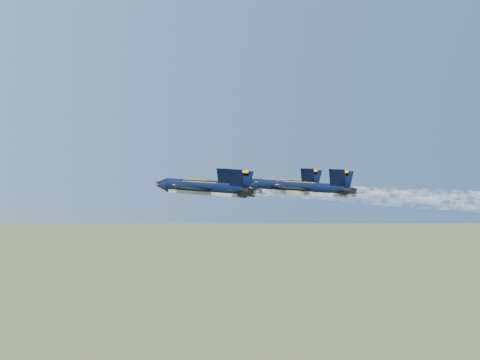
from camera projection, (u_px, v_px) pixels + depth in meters
jet_lead at (196, 185)px, 99.97m from camera, size 13.80×18.45×3.98m
jet_left at (203, 189)px, 85.61m from camera, size 13.80×18.45×3.98m
jet_right at (277, 185)px, 100.16m from camera, size 13.80×18.45×3.98m
jet_slot at (300, 189)px, 86.29m from camera, size 13.80×18.45×3.98m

